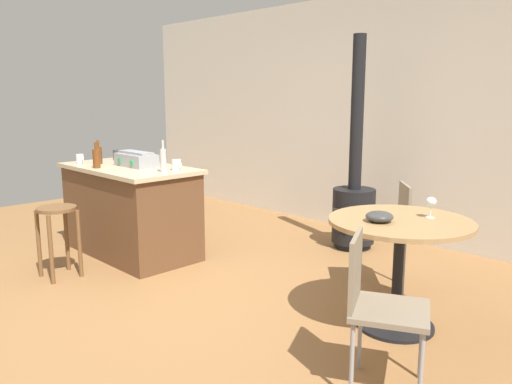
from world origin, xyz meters
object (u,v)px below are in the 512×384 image
at_px(folding_chair_far, 377,300).
at_px(bottle_0, 98,155).
at_px(cup_3, 99,157).
at_px(toolbox, 136,159).
at_px(kitchen_island, 131,210).
at_px(cup_4, 80,159).
at_px(bottle_2, 96,158).
at_px(cup_2, 117,155).
at_px(bottle_1, 163,160).
at_px(wine_glass, 431,202).
at_px(cup_1, 177,165).
at_px(dining_table, 399,246).
at_px(serving_bowl, 379,217).
at_px(wooden_stool, 58,226).
at_px(folding_chair_near, 388,227).
at_px(wood_stove, 354,199).
at_px(cup_0, 130,157).

bearing_deg(folding_chair_far, bottle_0, 176.24).
bearing_deg(cup_3, toolbox, 12.38).
xyz_separation_m(kitchen_island, cup_4, (-0.53, -0.24, 0.49)).
xyz_separation_m(bottle_2, cup_2, (-0.43, 0.47, -0.04)).
bearing_deg(bottle_1, wine_glass, 13.81).
relative_size(toolbox, cup_4, 4.14).
xyz_separation_m(bottle_0, cup_4, (-0.16, -0.12, -0.05)).
xyz_separation_m(cup_1, cup_2, (-1.08, 0.00, 0.00)).
bearing_deg(dining_table, serving_bowl, -113.33).
bearing_deg(serving_bowl, wooden_stool, -157.26).
relative_size(wooden_stool, bottle_2, 2.51).
bearing_deg(folding_chair_near, cup_3, -159.27).
height_order(dining_table, cup_3, cup_3).
bearing_deg(toolbox, wood_stove, 50.51).
bearing_deg(toolbox, cup_1, 14.51).
relative_size(toolbox, bottle_0, 1.92).
distance_m(wooden_stool, bottle_2, 0.79).
distance_m(dining_table, cup_4, 3.36).
bearing_deg(toolbox, wooden_stool, -83.43).
height_order(folding_chair_far, wood_stove, wood_stove).
bearing_deg(cup_2, bottle_0, -61.57).
xyz_separation_m(wooden_stool, cup_4, (-0.69, 0.57, 0.47)).
height_order(wood_stove, toolbox, wood_stove).
height_order(folding_chair_far, toolbox, toolbox).
distance_m(wooden_stool, folding_chair_near, 2.81).
relative_size(cup_1, serving_bowl, 0.67).
bearing_deg(folding_chair_far, cup_0, 170.76).
relative_size(dining_table, cup_1, 7.87).
relative_size(dining_table, bottle_0, 3.95).
distance_m(folding_chair_near, cup_3, 3.02).
xyz_separation_m(wooden_stool, folding_chair_far, (2.89, 0.47, 0.04)).
bearing_deg(cup_4, cup_3, 73.85).
height_order(kitchen_island, bottle_2, bottle_2).
bearing_deg(cup_4, wood_stove, 45.07).
distance_m(folding_chair_near, bottle_2, 2.78).
height_order(wooden_stool, serving_bowl, serving_bowl).
distance_m(cup_2, serving_bowl, 3.22).
distance_m(folding_chair_near, toolbox, 2.48).
distance_m(wood_stove, bottle_2, 2.61).
distance_m(wine_glass, serving_bowl, 0.39).
xyz_separation_m(wood_stove, cup_4, (-1.99, -1.99, 0.42)).
bearing_deg(serving_bowl, bottle_2, -169.33).
distance_m(folding_chair_near, folding_chair_far, 1.53).
distance_m(toolbox, cup_2, 0.61).
bearing_deg(wood_stove, wine_glass, -39.71).
xyz_separation_m(cup_0, cup_2, (-0.24, -0.01, -0.00)).
relative_size(folding_chair_far, serving_bowl, 4.75).
bearing_deg(kitchen_island, dining_table, 8.24).
bearing_deg(bottle_1, bottle_2, -156.06).
height_order(bottle_0, cup_3, bottle_0).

